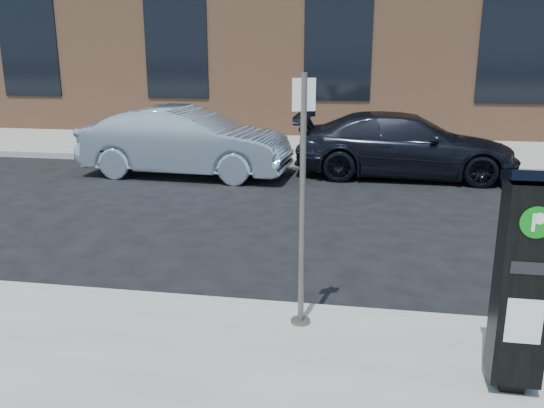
% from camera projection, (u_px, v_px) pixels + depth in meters
% --- Properties ---
extents(ground, '(120.00, 120.00, 0.00)m').
position_uv_depth(ground, '(264.00, 314.00, 6.40)').
color(ground, black).
rests_on(ground, ground).
extents(sidewalk_far, '(60.00, 12.00, 0.15)m').
position_uv_depth(sidewalk_far, '(339.00, 130.00, 19.67)').
color(sidewalk_far, gray).
rests_on(sidewalk_far, ground).
extents(curb_near, '(60.00, 0.12, 0.16)m').
position_uv_depth(curb_near, '(264.00, 309.00, 6.36)').
color(curb_near, '#9E9B93').
rests_on(curb_near, ground).
extents(curb_far, '(60.00, 0.12, 0.16)m').
position_uv_depth(curb_far, '(324.00, 165.00, 13.99)').
color(curb_far, '#9E9B93').
rests_on(curb_far, ground).
extents(building, '(28.00, 10.05, 8.25)m').
position_uv_depth(building, '(347.00, 10.00, 21.42)').
color(building, '#946343').
rests_on(building, ground).
extents(parking_kiosk, '(0.43, 0.38, 1.88)m').
position_uv_depth(parking_kiosk, '(523.00, 279.00, 4.53)').
color(parking_kiosk, black).
rests_on(parking_kiosk, sidewalk_near).
extents(sign_pole, '(0.21, 0.20, 2.50)m').
position_uv_depth(sign_pole, '(302.00, 206.00, 5.56)').
color(sign_pole, '#4E4B45').
rests_on(sign_pole, sidewalk_near).
extents(car_silver, '(4.76, 1.85, 1.55)m').
position_uv_depth(car_silver, '(186.00, 142.00, 13.00)').
color(car_silver, '#A0B7CC').
rests_on(car_silver, ground).
extents(car_dark, '(4.93, 2.05, 1.43)m').
position_uv_depth(car_dark, '(405.00, 145.00, 12.93)').
color(car_dark, black).
rests_on(car_dark, ground).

